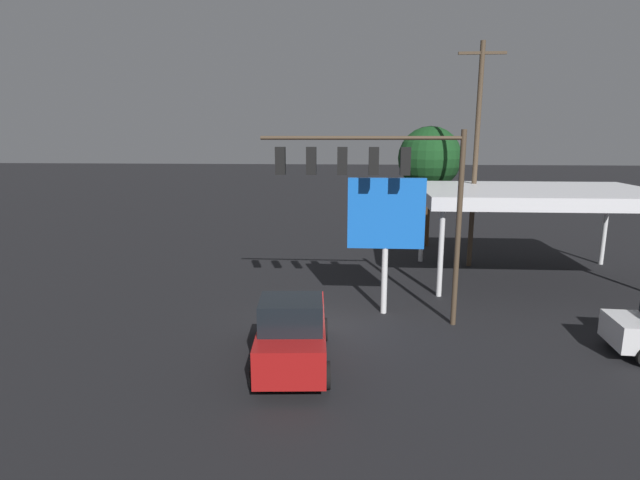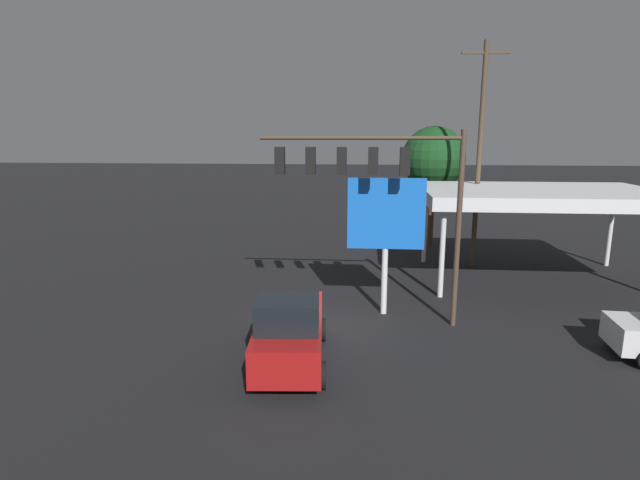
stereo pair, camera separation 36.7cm
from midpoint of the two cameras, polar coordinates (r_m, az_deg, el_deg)
ground_plane at (r=18.89m, az=0.05°, el=-10.09°), size 200.00×200.00×0.00m
traffic_signal_assembly at (r=18.32m, az=6.91°, el=7.18°), size 7.34×0.43×7.27m
utility_pole at (r=27.73m, az=18.13°, el=9.46°), size 2.40×0.26×11.69m
gas_station_canopy at (r=26.37m, az=24.13°, el=4.61°), size 11.14×7.46×4.52m
price_sign at (r=19.60m, az=8.09°, el=2.49°), size 3.00×0.27×5.46m
pickup_parked at (r=15.80m, az=-2.81°, el=-10.33°), size 2.57×5.34×2.40m
street_tree at (r=32.32m, az=13.17°, el=9.04°), size 3.93×3.93×7.58m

